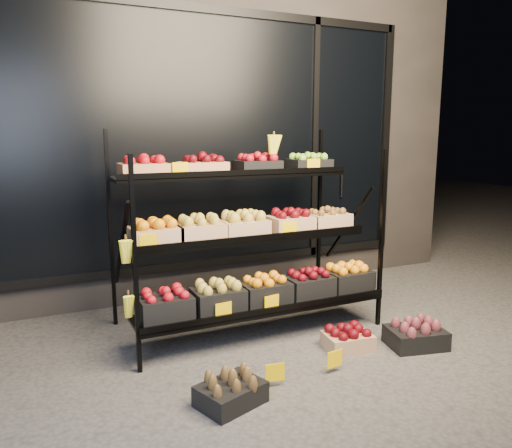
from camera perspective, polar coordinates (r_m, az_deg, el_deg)
ground at (r=3.85m, az=3.08°, el=-14.68°), size 24.00×24.00×0.00m
building at (r=5.90m, az=-8.95°, el=11.40°), size 6.00×2.08×3.50m
display_rack at (r=4.11m, az=-0.86°, el=-1.46°), size 2.18×1.02×1.73m
tag_floor_a at (r=3.39m, az=2.18°, el=-17.20°), size 0.13×0.01×0.12m
tag_floor_b at (r=3.60m, az=8.96°, el=-15.57°), size 0.13×0.01×0.12m
floor_crate_midleft at (r=3.19m, az=-2.92°, el=-18.43°), size 0.46×0.39×0.20m
floor_crate_midright at (r=3.97m, az=10.44°, el=-12.68°), size 0.38×0.30×0.19m
floor_crate_right at (r=4.13m, az=17.80°, el=-11.92°), size 0.48×0.40×0.21m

